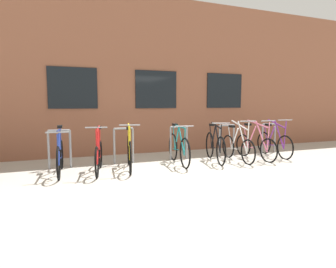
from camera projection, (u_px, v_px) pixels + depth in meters
ground_plane at (206, 177)px, 5.82m from camera, size 42.00×42.00×0.00m
storefront_building at (128, 84)px, 12.05m from camera, size 28.00×7.58×4.69m
bike_rack at (179, 140)px, 7.60m from camera, size 6.52×0.05×0.91m
bicycle_white at (238, 147)px, 7.47m from camera, size 0.44×1.65×1.10m
bicycle_purple at (274, 143)px, 8.11m from camera, size 0.44×1.64×1.10m
bicycle_blue at (60, 156)px, 6.09m from camera, size 0.44×1.73×1.04m
bicycle_red at (99, 155)px, 6.21m from camera, size 0.49×1.60×1.05m
bicycle_teal at (179, 148)px, 7.07m from camera, size 0.44×1.75×1.01m
bicycle_pink at (255, 145)px, 7.72m from camera, size 0.44×1.67×1.10m
bicycle_black at (215, 146)px, 7.40m from camera, size 0.56×1.72×1.06m
bicycle_yellow at (129, 152)px, 6.55m from camera, size 0.51×1.77×1.08m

